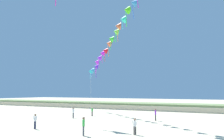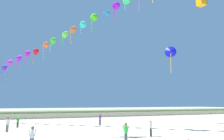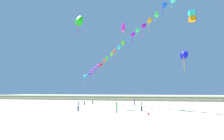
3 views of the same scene
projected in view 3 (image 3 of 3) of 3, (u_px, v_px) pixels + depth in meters
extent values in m
plane|color=beige|center=(116.00, 117.00, 20.29)|extent=(240.00, 240.00, 0.00)
cube|color=beige|center=(132.00, 99.00, 57.65)|extent=(120.00, 9.22, 1.01)
cube|color=#7A8E56|center=(132.00, 97.00, 57.74)|extent=(120.00, 7.84, 0.58)
cylinder|color=#474C56|center=(84.00, 103.00, 36.83)|extent=(0.12, 0.12, 0.84)
cylinder|color=#474C56|center=(85.00, 104.00, 36.76)|extent=(0.12, 0.12, 0.84)
cylinder|color=white|center=(85.00, 101.00, 36.90)|extent=(0.22, 0.22, 0.59)
cylinder|color=white|center=(84.00, 100.00, 36.99)|extent=(0.21, 0.14, 0.56)
cylinder|color=white|center=(85.00, 100.00, 36.82)|extent=(0.21, 0.14, 0.56)
sphere|color=brown|center=(85.00, 99.00, 36.95)|extent=(0.23, 0.23, 0.23)
cylinder|color=black|center=(93.00, 102.00, 40.65)|extent=(0.11, 0.11, 0.76)
cylinder|color=black|center=(93.00, 102.00, 40.58)|extent=(0.11, 0.11, 0.76)
cylinder|color=green|center=(93.00, 100.00, 40.71)|extent=(0.20, 0.20, 0.54)
cylinder|color=green|center=(92.00, 100.00, 40.80)|extent=(0.19, 0.13, 0.51)
cylinder|color=green|center=(93.00, 100.00, 40.62)|extent=(0.19, 0.13, 0.51)
sphere|color=beige|center=(93.00, 99.00, 40.76)|extent=(0.20, 0.20, 0.20)
cylinder|color=black|center=(141.00, 109.00, 26.02)|extent=(0.11, 0.11, 0.78)
cylinder|color=black|center=(142.00, 109.00, 26.06)|extent=(0.11, 0.11, 0.78)
cylinder|color=white|center=(141.00, 105.00, 26.13)|extent=(0.21, 0.21, 0.56)
cylinder|color=white|center=(141.00, 105.00, 26.08)|extent=(0.20, 0.16, 0.53)
cylinder|color=white|center=(142.00, 105.00, 26.20)|extent=(0.20, 0.16, 0.53)
sphere|color=#9E7051|center=(141.00, 103.00, 26.19)|extent=(0.21, 0.21, 0.21)
cylinder|color=black|center=(134.00, 103.00, 37.60)|extent=(0.12, 0.12, 0.84)
cylinder|color=black|center=(135.00, 103.00, 37.46)|extent=(0.12, 0.12, 0.84)
cylinder|color=purple|center=(134.00, 100.00, 37.63)|extent=(0.22, 0.22, 0.60)
cylinder|color=purple|center=(134.00, 100.00, 37.81)|extent=(0.17, 0.22, 0.57)
cylinder|color=purple|center=(135.00, 100.00, 37.45)|extent=(0.17, 0.22, 0.57)
sphere|color=#9E7051|center=(134.00, 99.00, 37.69)|extent=(0.23, 0.23, 0.23)
cylinder|color=#282D4C|center=(78.00, 109.00, 26.23)|extent=(0.12, 0.12, 0.82)
cylinder|color=#282D4C|center=(79.00, 109.00, 26.21)|extent=(0.12, 0.12, 0.82)
cylinder|color=white|center=(78.00, 105.00, 26.32)|extent=(0.22, 0.22, 0.58)
cylinder|color=white|center=(77.00, 104.00, 26.35)|extent=(0.20, 0.09, 0.55)
cylinder|color=white|center=(79.00, 104.00, 26.30)|extent=(0.20, 0.09, 0.55)
sphere|color=brown|center=(78.00, 102.00, 26.37)|extent=(0.22, 0.22, 0.22)
cylinder|color=#474C56|center=(117.00, 110.00, 24.21)|extent=(0.13, 0.13, 0.86)
cylinder|color=#474C56|center=(117.00, 110.00, 24.06)|extent=(0.13, 0.13, 0.86)
cylinder|color=green|center=(117.00, 105.00, 24.24)|extent=(0.23, 0.23, 0.61)
cylinder|color=green|center=(116.00, 105.00, 24.43)|extent=(0.16, 0.22, 0.58)
cylinder|color=green|center=(117.00, 105.00, 24.05)|extent=(0.16, 0.22, 0.58)
sphere|color=brown|center=(117.00, 103.00, 24.30)|extent=(0.23, 0.23, 0.23)
cone|color=#15CCCE|center=(84.00, 76.00, 51.27)|extent=(1.32, 1.28, 1.13)
cylinder|color=#39BAE5|center=(84.00, 79.00, 51.27)|extent=(0.11, 0.14, 1.37)
cone|color=#3096C5|center=(86.00, 76.00, 49.87)|extent=(1.38, 1.37, 1.19)
cylinder|color=#3985E5|center=(86.00, 78.00, 49.87)|extent=(0.23, 0.13, 1.25)
cone|color=#4C2DD8|center=(90.00, 74.00, 48.58)|extent=(1.38, 1.39, 1.19)
cylinder|color=#8139E5|center=(89.00, 77.00, 48.53)|extent=(0.30, 0.10, 2.11)
cone|color=#CA29F0|center=(91.00, 71.00, 47.41)|extent=(1.33, 1.38, 1.18)
cylinder|color=#E539DD|center=(91.00, 75.00, 47.36)|extent=(0.29, 0.18, 2.06)
cone|color=#9225EE|center=(94.00, 68.00, 45.81)|extent=(1.31, 1.35, 1.15)
cylinder|color=#BF39E5|center=(94.00, 72.00, 45.78)|extent=(0.13, 0.15, 1.72)
cone|color=#BE1ADD|center=(97.00, 66.00, 44.77)|extent=(1.28, 1.33, 1.14)
cylinder|color=#E539D7|center=(97.00, 69.00, 44.75)|extent=(0.15, 0.09, 1.58)
cone|color=red|center=(100.00, 64.00, 43.50)|extent=(1.37, 1.37, 1.18)
cylinder|color=#E55639|center=(100.00, 68.00, 43.48)|extent=(0.13, 0.17, 1.68)
cone|color=#EE613B|center=(104.00, 60.00, 42.17)|extent=(1.39, 1.35, 1.19)
cylinder|color=orange|center=(103.00, 65.00, 42.12)|extent=(0.28, 0.10, 2.06)
cone|color=green|center=(106.00, 58.00, 41.14)|extent=(1.39, 1.37, 1.19)
cylinder|color=#39E55C|center=(106.00, 61.00, 41.12)|extent=(0.24, 0.12, 1.60)
cone|color=#66E640|center=(111.00, 54.00, 39.73)|extent=(1.37, 1.37, 1.18)
cylinder|color=#39E53B|center=(111.00, 57.00, 39.72)|extent=(0.08, 0.18, 1.40)
cone|color=#C95B32|center=(114.00, 51.00, 38.44)|extent=(1.27, 1.32, 1.12)
cylinder|color=orange|center=(113.00, 56.00, 38.39)|extent=(0.27, 0.12, 2.09)
cone|color=#2AD4B8|center=(118.00, 47.00, 37.41)|extent=(1.30, 1.27, 1.11)
cylinder|color=#39D8E5|center=(118.00, 51.00, 37.41)|extent=(0.14, 0.23, 1.27)
cone|color=#45CC1B|center=(122.00, 42.00, 35.93)|extent=(1.31, 1.23, 1.11)
cylinder|color=#39E539|center=(122.00, 48.00, 35.87)|extent=(0.16, 0.13, 2.07)
cone|color=#328AC4|center=(128.00, 39.00, 34.78)|extent=(1.41, 1.43, 1.22)
cylinder|color=#3978E5|center=(127.00, 44.00, 34.73)|extent=(0.29, 0.21, 1.93)
cone|color=#A315EB|center=(132.00, 34.00, 33.62)|extent=(1.33, 1.24, 1.13)
cylinder|color=#D439E5|center=(132.00, 39.00, 33.59)|extent=(0.27, 0.18, 1.71)
cone|color=#37EA6E|center=(137.00, 30.00, 32.40)|extent=(1.37, 1.35, 1.17)
cylinder|color=#39E598|center=(136.00, 34.00, 32.40)|extent=(0.12, 0.17, 1.30)
cone|color=purple|center=(143.00, 25.00, 30.83)|extent=(1.37, 1.31, 1.17)
cylinder|color=#DB39E5|center=(142.00, 31.00, 30.77)|extent=(0.24, 0.13, 2.19)
cone|color=orange|center=(149.00, 20.00, 29.42)|extent=(1.32, 1.23, 1.12)
cylinder|color=yellow|center=(148.00, 26.00, 29.38)|extent=(0.09, 0.20, 1.89)
cone|color=#33DE53|center=(156.00, 14.00, 28.36)|extent=(1.28, 1.32, 1.13)
cylinder|color=#39E583|center=(155.00, 19.00, 28.37)|extent=(0.09, 0.22, 1.26)
cone|color=blue|center=(163.00, 4.00, 27.02)|extent=(1.39, 1.42, 1.21)
cylinder|color=blue|center=(163.00, 11.00, 26.97)|extent=(0.25, 0.09, 1.96)
cylinder|color=#39E3E5|center=(172.00, 5.00, 25.60)|extent=(0.15, 0.16, 1.70)
cylinder|color=silver|center=(84.00, 89.00, 50.22)|extent=(0.49, 0.67, 8.11)
cylinder|color=#E928E6|center=(123.00, 28.00, 34.98)|extent=(1.20, 1.26, 1.72)
sphere|color=#E928E6|center=(123.00, 25.00, 35.08)|extent=(0.84, 0.84, 0.84)
cone|color=#9BE52D|center=(123.00, 32.00, 34.85)|extent=(0.99, 0.99, 0.64)
sphere|color=black|center=(123.00, 24.00, 35.11)|extent=(0.18, 0.18, 0.18)
cone|color=#19DA16|center=(78.00, 20.00, 36.45)|extent=(2.74, 1.68, 2.61)
cone|color=#E52DB2|center=(78.00, 20.00, 36.46)|extent=(1.52, 0.98, 1.44)
cylinder|color=#E52DB2|center=(78.00, 29.00, 36.16)|extent=(0.21, 0.24, 3.41)
cone|color=#1116E5|center=(183.00, 55.00, 34.87)|extent=(1.99, 1.81, 1.97)
cone|color=gold|center=(183.00, 55.00, 34.87)|extent=(1.12, 1.03, 1.09)
cylinder|color=gold|center=(184.00, 63.00, 34.59)|extent=(0.12, 0.31, 3.39)
cube|color=orange|center=(192.00, 19.00, 28.52)|extent=(1.10, 1.10, 0.87)
cube|color=#2DE5D4|center=(192.00, 13.00, 28.69)|extent=(1.10, 1.10, 0.87)
cylinder|color=black|center=(190.00, 15.00, 28.16)|extent=(0.04, 0.04, 2.10)
cylinder|color=black|center=(196.00, 14.00, 28.05)|extent=(0.04, 0.04, 2.10)
cylinder|color=black|center=(194.00, 17.00, 29.05)|extent=(0.04, 0.04, 2.10)
cylinder|color=black|center=(188.00, 17.00, 29.16)|extent=(0.04, 0.04, 2.10)
sphere|color=red|center=(148.00, 114.00, 21.76)|extent=(0.36, 0.36, 0.36)
cylinder|color=white|center=(148.00, 114.00, 21.76)|extent=(0.36, 0.36, 0.09)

